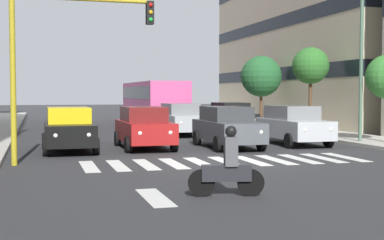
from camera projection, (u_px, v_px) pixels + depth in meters
ground_plane at (226, 162)px, 18.26m from camera, size 180.00×180.00×0.00m
building_left_block_0 at (331, 2)px, 41.05m from camera, size 9.88×23.33×18.12m
crosswalk_markings at (226, 161)px, 18.26m from camera, size 9.45×2.80×0.01m
lane_arrow_1 at (155, 197)px, 12.00m from camera, size 0.50×2.20×0.01m
car_0 at (293, 125)px, 24.18m from camera, size 2.02×4.44×1.72m
car_1 at (227, 127)px, 22.75m from camera, size 2.02×4.44×1.72m
car_2 at (144, 127)px, 22.53m from camera, size 2.02×4.44×1.72m
car_3 at (69, 129)px, 21.41m from camera, size 2.02×4.44×1.72m
car_row2_0 at (231, 117)px, 31.98m from camera, size 2.02×4.44×1.72m
car_row2_1 at (181, 119)px, 29.45m from camera, size 2.02×4.44×1.72m
bus_behind_traffic at (153, 99)px, 37.16m from camera, size 2.78×10.50×3.00m
motorcycle_with_rider at (228, 167)px, 12.12m from camera, size 1.68×0.47×1.57m
traffic_light_gantry at (56, 48)px, 17.47m from camera, size 4.58×0.36×5.50m
street_lamp_left at (353, 45)px, 23.99m from camera, size 2.61×0.28×6.91m
street_lamp_right at (9, 36)px, 24.05m from camera, size 3.49×0.28×7.49m
street_tree_1 at (311, 66)px, 30.61m from camera, size 2.06×2.06×4.69m
street_tree_2 at (261, 76)px, 37.27m from camera, size 2.79×2.79×4.65m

